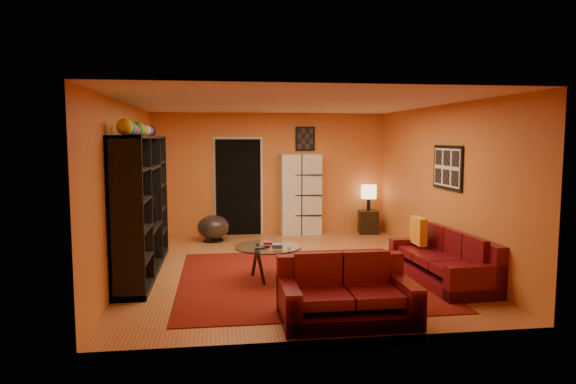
{
  "coord_description": "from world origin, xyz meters",
  "views": [
    {
      "loc": [
        -1.12,
        -7.99,
        2.06
      ],
      "look_at": [
        -0.02,
        0.1,
        1.2
      ],
      "focal_mm": 32.0,
      "sensor_mm": 36.0,
      "label": 1
    }
  ],
  "objects": [
    {
      "name": "loveseat",
      "position": [
        0.3,
        -2.42,
        0.28
      ],
      "size": [
        1.52,
        0.92,
        0.85
      ],
      "rotation": [
        0.0,
        0.0,
        1.56
      ],
      "color": "#4B0A11",
      "rests_on": "rug"
    },
    {
      "name": "sofa",
      "position": [
        2.13,
        -1.11,
        0.29
      ],
      "size": [
        0.92,
        2.02,
        0.85
      ],
      "rotation": [
        0.0,
        0.0,
        0.06
      ],
      "color": "#4B0A11",
      "rests_on": "rug"
    },
    {
      "name": "side_table",
      "position": [
        2.1,
        2.7,
        0.25
      ],
      "size": [
        0.45,
        0.45,
        0.5
      ],
      "primitive_type": "cube",
      "rotation": [
        0.0,
        0.0,
        -0.13
      ],
      "color": "black",
      "rests_on": "floor"
    },
    {
      "name": "ceiling",
      "position": [
        0.0,
        0.0,
        2.6
      ],
      "size": [
        6.0,
        6.0,
        0.0
      ],
      "primitive_type": "plane",
      "rotation": [
        3.14,
        0.0,
        0.0
      ],
      "color": "white",
      "rests_on": "wall_back"
    },
    {
      "name": "floor",
      "position": [
        0.0,
        0.0,
        0.0
      ],
      "size": [
        6.0,
        6.0,
        0.0
      ],
      "primitive_type": "plane",
      "color": "#96562E",
      "rests_on": "ground"
    },
    {
      "name": "wall_front",
      "position": [
        0.0,
        -3.0,
        1.3
      ],
      "size": [
        6.0,
        0.0,
        6.0
      ],
      "primitive_type": "plane",
      "rotation": [
        -1.57,
        0.0,
        0.0
      ],
      "color": "#C86A2C",
      "rests_on": "floor"
    },
    {
      "name": "table_lamp",
      "position": [
        2.1,
        2.7,
        0.9
      ],
      "size": [
        0.33,
        0.33,
        0.56
      ],
      "color": "black",
      "rests_on": "side_table"
    },
    {
      "name": "rug",
      "position": [
        0.1,
        -0.7,
        0.01
      ],
      "size": [
        3.6,
        3.6,
        0.01
      ],
      "primitive_type": "cube",
      "color": "#4E0C08",
      "rests_on": "floor"
    },
    {
      "name": "wall_art_back",
      "position": [
        0.75,
        2.98,
        2.05
      ],
      "size": [
        0.42,
        0.03,
        0.52
      ],
      "primitive_type": "cube",
      "color": "black",
      "rests_on": "wall_back"
    },
    {
      "name": "wall_right",
      "position": [
        2.5,
        0.0,
        1.3
      ],
      "size": [
        0.0,
        6.0,
        6.0
      ],
      "primitive_type": "plane",
      "rotation": [
        1.57,
        0.0,
        -1.57
      ],
      "color": "#C86A2C",
      "rests_on": "floor"
    },
    {
      "name": "wall_art_right",
      "position": [
        2.48,
        -0.3,
        1.6
      ],
      "size": [
        0.03,
        1.0,
        0.7
      ],
      "primitive_type": "cube",
      "color": "black",
      "rests_on": "wall_right"
    },
    {
      "name": "storage_cabinet",
      "position": [
        0.62,
        2.8,
        0.86
      ],
      "size": [
        0.89,
        0.44,
        1.72
      ],
      "primitive_type": "cube",
      "rotation": [
        0.0,
        0.0,
        0.07
      ],
      "color": "beige",
      "rests_on": "floor"
    },
    {
      "name": "coffee_table",
      "position": [
        -0.42,
        -0.69,
        0.45
      ],
      "size": [
        0.98,
        0.98,
        0.49
      ],
      "rotation": [
        0.0,
        0.0,
        0.09
      ],
      "color": "silver",
      "rests_on": "floor"
    },
    {
      "name": "wall_back",
      "position": [
        0.0,
        3.0,
        1.3
      ],
      "size": [
        6.0,
        0.0,
        6.0
      ],
      "primitive_type": "plane",
      "rotation": [
        1.57,
        0.0,
        0.0
      ],
      "color": "#C86A2C",
      "rests_on": "floor"
    },
    {
      "name": "doorway",
      "position": [
        -0.7,
        2.96,
        1.02
      ],
      "size": [
        0.95,
        0.1,
        2.04
      ],
      "primitive_type": "cube",
      "color": "black",
      "rests_on": "floor"
    },
    {
      "name": "bowl_chair",
      "position": [
        -1.24,
        2.26,
        0.28
      ],
      "size": [
        0.64,
        0.64,
        0.53
      ],
      "color": "black",
      "rests_on": "floor"
    },
    {
      "name": "wall_left",
      "position": [
        -2.5,
        0.0,
        1.3
      ],
      "size": [
        0.0,
        6.0,
        6.0
      ],
      "primitive_type": "plane",
      "rotation": [
        1.57,
        0.0,
        1.57
      ],
      "color": "#C86A2C",
      "rests_on": "floor"
    },
    {
      "name": "entertainment_unit",
      "position": [
        -2.27,
        0.0,
        1.05
      ],
      "size": [
        0.45,
        3.0,
        2.1
      ],
      "primitive_type": "cube",
      "color": "black",
      "rests_on": "floor"
    },
    {
      "name": "throw_pillow",
      "position": [
        1.95,
        -0.48,
        0.63
      ],
      "size": [
        0.12,
        0.42,
        0.42
      ],
      "primitive_type": "cube",
      "color": "orange",
      "rests_on": "sofa"
    },
    {
      "name": "tv",
      "position": [
        -2.23,
        -0.06,
        0.97
      ],
      "size": [
        0.87,
        0.11,
        0.5
      ],
      "primitive_type": "imported",
      "rotation": [
        0.0,
        0.0,
        1.57
      ],
      "color": "black",
      "rests_on": "entertainment_unit"
    }
  ]
}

